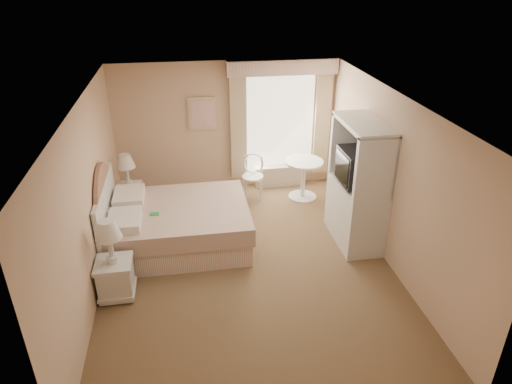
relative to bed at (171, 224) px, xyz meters
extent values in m
cube|color=brown|center=(1.11, -0.75, -0.37)|extent=(4.20, 5.50, 0.01)
cube|color=silver|center=(1.11, -0.75, 2.13)|extent=(4.20, 5.50, 0.01)
cube|color=tan|center=(1.11, 2.00, 0.88)|extent=(4.20, 0.01, 2.50)
cube|color=tan|center=(1.11, -3.50, 0.88)|extent=(4.20, 0.01, 2.50)
cube|color=tan|center=(-0.99, -0.75, 0.88)|extent=(0.01, 5.50, 2.50)
cube|color=tan|center=(3.21, -0.75, 0.88)|extent=(0.01, 5.50, 2.50)
cube|color=white|center=(2.16, 1.97, 0.88)|extent=(1.30, 0.02, 2.00)
cube|color=tan|center=(1.33, 1.92, 0.88)|extent=(0.30, 0.08, 2.05)
cube|color=tan|center=(2.99, 1.92, 0.88)|extent=(0.30, 0.08, 2.05)
cube|color=tan|center=(2.16, 1.88, 2.00)|extent=(2.05, 0.20, 0.28)
cube|color=beige|center=(2.16, 1.88, -0.16)|extent=(1.00, 0.22, 0.42)
cube|color=#D3AF82|center=(0.66, 1.97, 1.18)|extent=(0.52, 0.03, 0.62)
cube|color=beige|center=(0.66, 1.95, 1.18)|extent=(0.42, 0.02, 0.52)
cube|color=tan|center=(0.11, 0.00, -0.19)|extent=(2.16, 1.64, 0.37)
cube|color=#BF9B8F|center=(0.11, 0.00, 0.14)|extent=(2.22, 1.70, 0.29)
cube|color=silver|center=(-0.63, -0.39, 0.35)|extent=(0.46, 0.64, 0.14)
cube|color=silver|center=(-0.63, 0.39, 0.35)|extent=(0.46, 0.64, 0.14)
cube|color=#248439|center=(-0.22, -0.15, 0.29)|extent=(0.14, 0.10, 0.01)
cube|color=silver|center=(-0.94, 0.00, 0.19)|extent=(0.06, 1.75, 1.13)
cylinder|color=#986F51|center=(-0.94, 0.00, 0.30)|extent=(0.05, 1.54, 1.54)
cube|color=silver|center=(-0.73, -1.16, -0.11)|extent=(0.44, 0.44, 0.48)
cube|color=silver|center=(-0.73, -1.16, 0.15)|extent=(0.48, 0.48, 0.06)
cube|color=silver|center=(-0.73, -1.16, -0.28)|extent=(0.48, 0.48, 0.05)
cylinder|color=silver|center=(-0.73, -1.16, 0.23)|extent=(0.15, 0.15, 0.10)
cylinder|color=silver|center=(-0.73, -1.16, 0.42)|extent=(0.07, 0.07, 0.38)
cone|color=silver|center=(-0.73, -1.16, 0.68)|extent=(0.34, 0.34, 0.25)
cube|color=silver|center=(-0.73, 1.21, -0.13)|extent=(0.42, 0.42, 0.45)
cube|color=silver|center=(-0.73, 1.21, 0.13)|extent=(0.45, 0.45, 0.05)
cube|color=silver|center=(-0.73, 1.21, -0.28)|extent=(0.45, 0.45, 0.05)
cylinder|color=silver|center=(-0.73, 1.21, 0.20)|extent=(0.15, 0.15, 0.09)
cylinder|color=silver|center=(-0.73, 1.21, 0.38)|extent=(0.06, 0.06, 0.36)
cone|color=silver|center=(-0.73, 1.21, 0.63)|extent=(0.33, 0.33, 0.24)
cylinder|color=silver|center=(2.48, 1.26, -0.36)|extent=(0.54, 0.54, 0.03)
cylinder|color=silver|center=(2.48, 1.26, 0.01)|extent=(0.08, 0.08, 0.72)
cylinder|color=silver|center=(2.48, 1.26, 0.37)|extent=(0.72, 0.72, 0.04)
cylinder|color=silver|center=(1.34, 1.34, -0.16)|extent=(0.03, 0.03, 0.41)
cylinder|color=silver|center=(1.65, 1.25, -0.16)|extent=(0.03, 0.03, 0.41)
cylinder|color=silver|center=(1.43, 1.64, -0.16)|extent=(0.03, 0.03, 0.41)
cylinder|color=silver|center=(1.73, 1.55, -0.16)|extent=(0.03, 0.03, 0.41)
cylinder|color=silver|center=(1.54, 1.44, 0.05)|extent=(0.50, 0.50, 0.04)
torus|color=silver|center=(1.57, 1.57, 0.27)|extent=(0.41, 0.20, 0.40)
cylinder|color=silver|center=(1.43, 1.64, 0.23)|extent=(0.03, 0.03, 0.37)
cylinder|color=silver|center=(1.73, 1.55, 0.23)|extent=(0.03, 0.03, 0.37)
cube|color=silver|center=(2.92, -0.31, 0.12)|extent=(0.60, 1.20, 0.98)
cube|color=silver|center=(2.92, -0.87, 1.11)|extent=(0.60, 0.09, 0.98)
cube|color=silver|center=(2.92, 0.24, 1.11)|extent=(0.60, 0.09, 0.98)
cube|color=silver|center=(2.92, -0.31, 1.60)|extent=(0.60, 1.20, 0.07)
cube|color=silver|center=(3.20, -0.31, 1.11)|extent=(0.04, 1.20, 0.98)
cube|color=black|center=(2.90, -0.31, 0.92)|extent=(0.53, 0.66, 0.53)
cube|color=black|center=(2.64, -0.31, 0.92)|extent=(0.02, 0.55, 0.44)
camera|label=1|loc=(0.33, -6.33, 3.69)|focal=32.00mm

